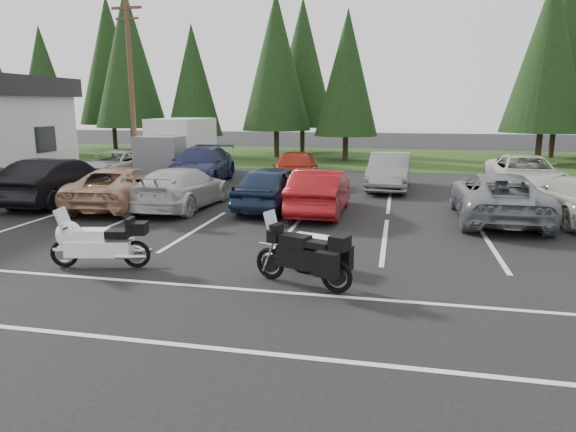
# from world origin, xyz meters

# --- Properties ---
(ground) EXTENTS (120.00, 120.00, 0.00)m
(ground) POSITION_xyz_m (0.00, 0.00, 0.00)
(ground) COLOR black
(ground) RESTS_ON ground
(grass_strip) EXTENTS (80.00, 16.00, 0.01)m
(grass_strip) POSITION_xyz_m (0.00, 24.00, 0.01)
(grass_strip) COLOR #223912
(grass_strip) RESTS_ON ground
(lake_water) EXTENTS (70.00, 50.00, 0.02)m
(lake_water) POSITION_xyz_m (4.00, 55.00, 0.00)
(lake_water) COLOR gray
(lake_water) RESTS_ON ground
(utility_pole) EXTENTS (1.60, 0.26, 9.00)m
(utility_pole) POSITION_xyz_m (-10.00, 12.00, 4.70)
(utility_pole) COLOR #473321
(utility_pole) RESTS_ON ground
(box_truck) EXTENTS (2.40, 5.60, 2.90)m
(box_truck) POSITION_xyz_m (-8.00, 12.50, 1.45)
(box_truck) COLOR silver
(box_truck) RESTS_ON ground
(stall_markings) EXTENTS (32.00, 16.00, 0.01)m
(stall_markings) POSITION_xyz_m (0.00, 2.00, 0.00)
(stall_markings) COLOR silver
(stall_markings) RESTS_ON ground
(conifer_1) EXTENTS (3.96, 3.96, 9.22)m
(conifer_1) POSITION_xyz_m (-22.00, 21.20, 5.39)
(conifer_1) COLOR #332316
(conifer_1) RESTS_ON ground
(conifer_2) EXTENTS (5.10, 5.10, 11.89)m
(conifer_2) POSITION_xyz_m (-16.00, 22.80, 6.95)
(conifer_2) COLOR #332316
(conifer_2) RESTS_ON ground
(conifer_3) EXTENTS (3.87, 3.87, 9.02)m
(conifer_3) POSITION_xyz_m (-10.50, 21.40, 5.27)
(conifer_3) COLOR #332316
(conifer_3) RESTS_ON ground
(conifer_4) EXTENTS (4.80, 4.80, 11.17)m
(conifer_4) POSITION_xyz_m (-5.00, 22.90, 6.53)
(conifer_4) COLOR #332316
(conifer_4) RESTS_ON ground
(conifer_5) EXTENTS (4.14, 4.14, 9.63)m
(conifer_5) POSITION_xyz_m (0.00, 21.60, 5.63)
(conifer_5) COLOR #332316
(conifer_5) RESTS_ON ground
(conifer_6) EXTENTS (4.93, 4.93, 11.48)m
(conifer_6) POSITION_xyz_m (12.00, 22.10, 6.71)
(conifer_6) COLOR #332316
(conifer_6) RESTS_ON ground
(conifer_back_a) EXTENTS (5.28, 5.28, 12.30)m
(conifer_back_a) POSITION_xyz_m (-20.00, 27.00, 7.19)
(conifer_back_a) COLOR #332316
(conifer_back_a) RESTS_ON ground
(conifer_back_b) EXTENTS (4.97, 4.97, 11.58)m
(conifer_back_b) POSITION_xyz_m (-4.00, 27.50, 6.77)
(conifer_back_b) COLOR #332316
(conifer_back_b) RESTS_ON ground
(conifer_back_c) EXTENTS (5.50, 5.50, 12.81)m
(conifer_back_c) POSITION_xyz_m (14.00, 26.80, 7.49)
(conifer_back_c) COLOR #332316
(conifer_back_c) RESTS_ON ground
(car_near_1) EXTENTS (1.96, 5.15, 1.67)m
(car_near_1) POSITION_xyz_m (-8.76, 3.90, 0.84)
(car_near_1) COLOR black
(car_near_1) RESTS_ON ground
(car_near_2) EXTENTS (2.88, 5.43, 1.45)m
(car_near_2) POSITION_xyz_m (-6.03, 3.72, 0.73)
(car_near_2) COLOR tan
(car_near_2) RESTS_ON ground
(car_near_3) EXTENTS (2.23, 5.07, 1.45)m
(car_near_3) POSITION_xyz_m (-3.90, 3.99, 0.72)
(car_near_3) COLOR #BCBCBA
(car_near_3) RESTS_ON ground
(car_near_4) EXTENTS (2.15, 4.68, 1.55)m
(car_near_4) POSITION_xyz_m (-0.76, 4.54, 0.78)
(car_near_4) COLOR #1C2B46
(car_near_4) RESTS_ON ground
(car_near_5) EXTENTS (1.60, 4.58, 1.51)m
(car_near_5) POSITION_xyz_m (0.97, 4.11, 0.75)
(car_near_5) COLOR maroon
(car_near_5) RESTS_ON ground
(car_near_6) EXTENTS (2.57, 5.47, 1.51)m
(car_near_6) POSITION_xyz_m (6.56, 4.21, 0.76)
(car_near_6) COLOR slate
(car_near_6) RESTS_ON ground
(car_far_0) EXTENTS (2.72, 5.14, 1.38)m
(car_far_0) POSITION_xyz_m (-10.18, 10.34, 0.69)
(car_far_0) COLOR beige
(car_far_0) RESTS_ON ground
(car_far_1) EXTENTS (2.89, 5.95, 1.67)m
(car_far_1) POSITION_xyz_m (-5.52, 9.80, 0.83)
(car_far_1) COLOR #1A1F42
(car_far_1) RESTS_ON ground
(car_far_2) EXTENTS (2.39, 4.98, 1.64)m
(car_far_2) POSITION_xyz_m (-0.97, 9.60, 0.82)
(car_far_2) COLOR maroon
(car_far_2) RESTS_ON ground
(car_far_3) EXTENTS (1.83, 4.79, 1.56)m
(car_far_3) POSITION_xyz_m (3.11, 9.85, 0.78)
(car_far_3) COLOR slate
(car_far_3) RESTS_ON ground
(car_far_4) EXTENTS (2.58, 5.56, 1.54)m
(car_far_4) POSITION_xyz_m (8.64, 10.19, 0.77)
(car_far_4) COLOR beige
(car_far_4) RESTS_ON ground
(touring_motorcycle) EXTENTS (2.57, 1.21, 1.37)m
(touring_motorcycle) POSITION_xyz_m (-2.91, -2.80, 0.68)
(touring_motorcycle) COLOR white
(touring_motorcycle) RESTS_ON ground
(cargo_trailer) EXTENTS (1.72, 1.30, 0.71)m
(cargo_trailer) POSITION_xyz_m (1.68, -1.82, 0.35)
(cargo_trailer) COLOR white
(cargo_trailer) RESTS_ON ground
(adventure_motorcycle) EXTENTS (2.57, 1.64, 1.48)m
(adventure_motorcycle) POSITION_xyz_m (1.69, -3.03, 0.74)
(adventure_motorcycle) COLOR black
(adventure_motorcycle) RESTS_ON ground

